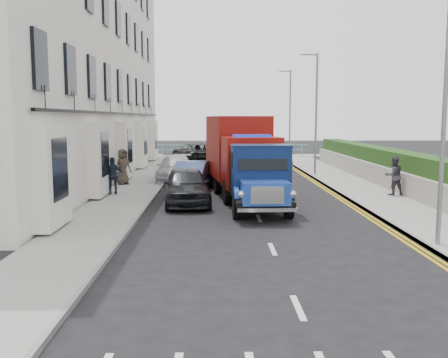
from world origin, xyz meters
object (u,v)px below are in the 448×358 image
at_px(lamp_mid, 314,107).
at_px(bedford_lorry, 260,183).
at_px(lamp_near, 441,93).
at_px(lamp_far, 288,110).
at_px(parked_car_front, 186,186).
at_px(red_lorry, 239,153).

xyz_separation_m(lamp_mid, bedford_lorry, (-4.08, -11.22, -2.89)).
relative_size(lamp_near, lamp_mid, 1.00).
distance_m(lamp_mid, lamp_far, 10.00).
height_order(lamp_near, bedford_lorry, lamp_near).
height_order(bedford_lorry, parked_car_front, bedford_lorry).
height_order(lamp_near, parked_car_front, lamp_near).
xyz_separation_m(lamp_near, bedford_lorry, (-4.08, 4.78, -2.89)).
distance_m(lamp_mid, red_lorry, 8.21).
bearing_deg(parked_car_front, lamp_mid, 48.25).
relative_size(lamp_mid, red_lorry, 1.03).
relative_size(lamp_near, lamp_far, 1.00).
height_order(lamp_near, red_lorry, lamp_near).
xyz_separation_m(lamp_far, red_lorry, (-4.57, -16.47, -2.16)).
distance_m(lamp_near, parked_car_front, 10.15).
xyz_separation_m(lamp_mid, parked_car_front, (-6.78, -9.19, -3.26)).
height_order(bedford_lorry, red_lorry, red_lorry).
relative_size(lamp_mid, parked_car_front, 1.63).
relative_size(red_lorry, parked_car_front, 1.58).
bearing_deg(bedford_lorry, lamp_mid, 68.34).
height_order(red_lorry, parked_car_front, red_lorry).
xyz_separation_m(lamp_near, red_lorry, (-4.57, 9.53, -2.16)).
bearing_deg(lamp_mid, lamp_far, 90.00).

